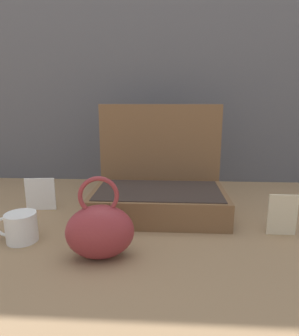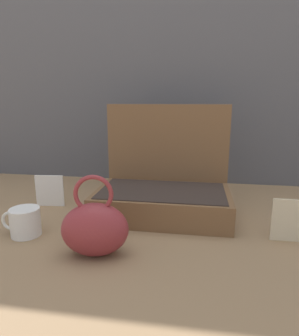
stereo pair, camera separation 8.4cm
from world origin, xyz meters
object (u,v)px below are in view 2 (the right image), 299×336
(teal_pouch_handbag, at_px, (95,228))
(info_card_left, at_px, (287,220))
(open_suitcase, at_px, (164,189))
(coffee_mug, at_px, (25,222))
(poster_card_right, at_px, (50,191))

(teal_pouch_handbag, xyz_separation_m, info_card_left, (0.50, 0.16, -0.01))
(open_suitcase, distance_m, teal_pouch_handbag, 0.35)
(teal_pouch_handbag, distance_m, info_card_left, 0.52)
(teal_pouch_handbag, relative_size, coffee_mug, 1.78)
(info_card_left, bearing_deg, coffee_mug, -173.51)
(coffee_mug, bearing_deg, poster_card_right, 100.64)
(open_suitcase, relative_size, info_card_left, 3.66)
(open_suitcase, distance_m, poster_card_right, 0.42)
(poster_card_right, bearing_deg, coffee_mug, -85.54)
(teal_pouch_handbag, relative_size, info_card_left, 1.73)
(coffee_mug, xyz_separation_m, poster_card_right, (-0.04, 0.24, 0.02))
(open_suitcase, bearing_deg, info_card_left, -24.01)
(coffee_mug, bearing_deg, open_suitcase, 32.97)
(open_suitcase, relative_size, poster_card_right, 3.83)
(open_suitcase, relative_size, teal_pouch_handbag, 2.11)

